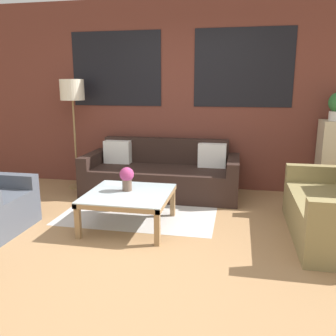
# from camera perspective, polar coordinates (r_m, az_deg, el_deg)

# --- Properties ---
(ground_plane) EXTENTS (16.00, 16.00, 0.00)m
(ground_plane) POSITION_cam_1_polar(r_m,az_deg,el_deg) (3.47, -5.52, -13.61)
(ground_plane) COLOR #9E754C
(wall_back_brick) EXTENTS (8.40, 0.09, 2.80)m
(wall_back_brick) POSITION_cam_1_polar(r_m,az_deg,el_deg) (5.48, 1.60, 11.54)
(wall_back_brick) COLOR brown
(wall_back_brick) RESTS_ON ground_plane
(rug) EXTENTS (1.88, 1.47, 0.00)m
(rug) POSITION_cam_1_polar(r_m,az_deg,el_deg) (4.62, -4.09, -6.60)
(rug) COLOR #BCB7B2
(rug) RESTS_ON ground_plane
(couch_dark) EXTENTS (2.21, 0.88, 0.78)m
(couch_dark) POSITION_cam_1_polar(r_m,az_deg,el_deg) (5.19, -1.03, -1.18)
(couch_dark) COLOR black
(couch_dark) RESTS_ON ground_plane
(coffee_table) EXTENTS (0.92, 0.92, 0.40)m
(coffee_table) POSITION_cam_1_polar(r_m,az_deg,el_deg) (3.99, -6.32, -4.72)
(coffee_table) COLOR silver
(coffee_table) RESTS_ON ground_plane
(floor_lamp) EXTENTS (0.35, 0.35, 1.65)m
(floor_lamp) POSITION_cam_1_polar(r_m,az_deg,el_deg) (5.57, -15.09, 11.22)
(floor_lamp) COLOR olive
(floor_lamp) RESTS_ON ground_plane
(drawer_cabinet) EXTENTS (0.39, 0.42, 1.10)m
(drawer_cabinet) POSITION_cam_1_polar(r_m,az_deg,el_deg) (5.38, 24.95, 1.07)
(drawer_cabinet) COLOR #C6B793
(drawer_cabinet) RESTS_ON ground_plane
(flower_vase) EXTENTS (0.16, 0.16, 0.27)m
(flower_vase) POSITION_cam_1_polar(r_m,az_deg,el_deg) (4.01, -6.62, -1.48)
(flower_vase) COLOR brown
(flower_vase) RESTS_ON coffee_table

